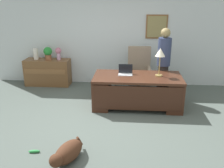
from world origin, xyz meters
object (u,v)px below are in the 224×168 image
dog_lying (67,153)px  laptop (125,72)px  armchair (139,73)px  dog_toy_bone (34,151)px  desk (137,90)px  credenza (48,72)px  potted_plant (48,53)px  desk_lamp (160,54)px  person_standing (164,63)px  vase_with_flowers (58,53)px  vase_empty (36,54)px

dog_lying → laptop: laptop is taller
armchair → dog_toy_bone: armchair is taller
desk → dog_toy_bone: 2.64m
desk → credenza: credenza is taller
potted_plant → desk_lamp: bearing=-22.9°
dog_lying → dog_toy_bone: size_ratio=3.90×
dog_lying → desk_lamp: desk_lamp is taller
laptop → potted_plant: size_ratio=0.89×
person_standing → desk_lamp: size_ratio=2.75×
potted_plant → dog_toy_bone: (0.79, -3.32, -0.92)m
person_standing → dog_lying: bearing=-121.8°
vase_with_flowers → vase_empty: 0.66m
desk → desk_lamp: 0.96m
person_standing → dog_toy_bone: person_standing is taller
armchair → vase_empty: bearing=173.7°
credenza → dog_toy_bone: size_ratio=6.68×
vase_with_flowers → dog_toy_bone: bearing=-81.6°
laptop → vase_empty: size_ratio=1.03×
laptop → dog_toy_bone: 2.67m
laptop → dog_toy_bone: size_ratio=1.68×
laptop → vase_empty: 2.84m
person_standing → dog_toy_bone: 3.62m
desk_lamp → person_standing: bearing=74.1°
person_standing → armchair: bearing=146.9°
potted_plant → person_standing: bearing=-12.5°
dog_lying → vase_empty: 3.98m
desk → person_standing: (0.64, 0.65, 0.50)m
credenza → laptop: (2.26, -1.19, 0.41)m
dog_lying → vase_with_flowers: size_ratio=2.14×
armchair → desk_lamp: 1.25m
person_standing → vase_with_flowers: person_standing is taller
dog_lying → credenza: bearing=112.5°
vase_empty → dog_toy_bone: 3.62m
dog_lying → potted_plant: 3.85m
desk_lamp → vase_empty: (-3.33, 1.26, -0.33)m
laptop → desk_lamp: size_ratio=0.51×
person_standing → potted_plant: 3.21m
credenza → armchair: size_ratio=1.07×
laptop → person_standing: bearing=28.4°
desk_lamp → potted_plant: desk_lamp is taller
vase_empty → dog_toy_bone: size_ratio=1.64×
armchair → dog_toy_bone: 3.51m
vase_empty → potted_plant: (0.36, 0.00, 0.04)m
potted_plant → vase_empty: bearing=180.0°
laptop → dog_toy_bone: (-1.42, -2.12, -0.76)m
credenza → dog_toy_bone: (0.84, -3.32, -0.35)m
credenza → armchair: armchair is taller
desk → armchair: armchair is taller
armchair → dog_lying: size_ratio=1.61×
desk → armchair: bearing=86.7°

